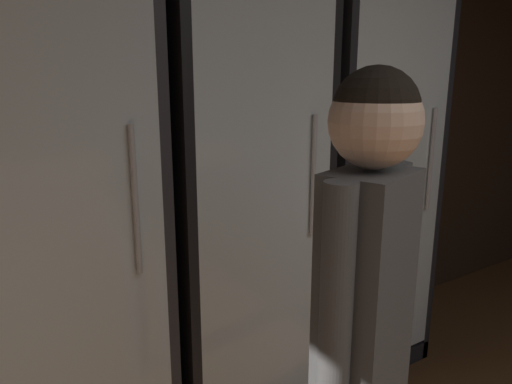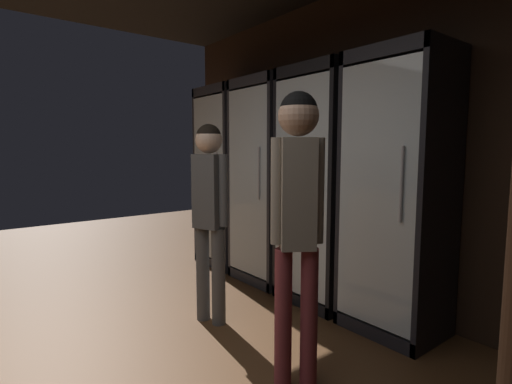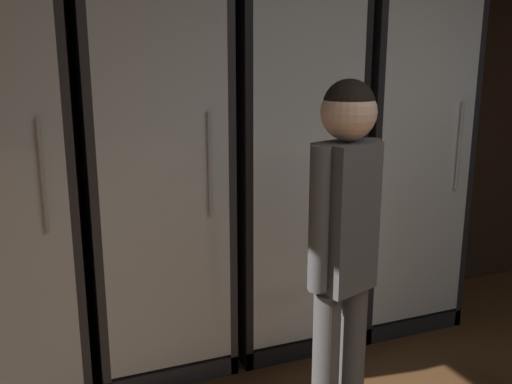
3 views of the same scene
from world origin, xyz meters
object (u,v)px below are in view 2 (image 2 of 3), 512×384
Objects in this scene: cooler_far_left at (231,179)px; shopper_near at (210,203)px; cooler_right at (400,197)px; shopper_far at (297,204)px; cooler_left at (271,183)px; cooler_center at (325,188)px.

shopper_near is (1.26, -1.06, -0.05)m from cooler_far_left.
cooler_right is 1.24× the size of shopper_far.
shopper_near is at bearing 176.24° from shopper_far.
shopper_far is at bearing -26.19° from cooler_far_left.
cooler_left and cooler_right have the same top height.
cooler_left is 1.18m from shopper_near.
cooler_left is 1.93m from shopper_far.
cooler_right is (1.49, 0.00, 0.00)m from cooler_left.
cooler_far_left is 1.00× the size of cooler_right.
cooler_far_left is 1.00× the size of cooler_center.
cooler_left is at bearing -0.07° from cooler_far_left.
shopper_near is at bearing -64.28° from cooler_left.
cooler_center is 1.00× the size of cooler_right.
cooler_center is 1.33× the size of shopper_near.
shopper_near is at bearing -132.57° from cooler_right.
cooler_far_left and cooler_center have the same top height.
cooler_left is 1.00× the size of cooler_right.
shopper_near is 0.93× the size of shopper_far.
shopper_far is (1.05, -0.07, 0.11)m from shopper_near.
cooler_far_left is at bearing 179.93° from cooler_left.
cooler_right is at bearing -0.02° from cooler_far_left.
cooler_right is at bearing 0.01° from cooler_left.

